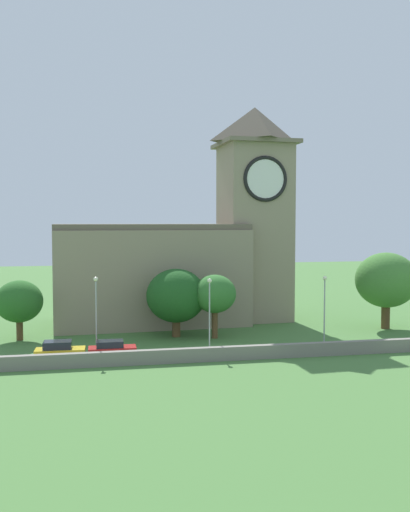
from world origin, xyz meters
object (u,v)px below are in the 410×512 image
at_px(car_red, 112,349).
at_px(tree_riverside_west, 386,280).
at_px(streetlamp_east_mid, 325,298).
at_px(car_yellow, 60,351).
at_px(tree_by_tower, 19,302).
at_px(tree_churchyard, 176,296).
at_px(streetlamp_central, 210,303).
at_px(church, 189,251).
at_px(tree_riverside_east, 215,294).
at_px(streetlamp_west_mid, 96,303).

height_order(car_red, tree_riverside_west, tree_riverside_west).
bearing_deg(streetlamp_east_mid, tree_riverside_west, 30.04).
distance_m(car_yellow, tree_by_tower, 12.01).
height_order(car_yellow, tree_churchyard, tree_churchyard).
bearing_deg(tree_riverside_west, streetlamp_east_mid, -149.96).
relative_size(streetlamp_central, tree_churchyard, 0.95).
distance_m(car_red, tree_churchyard, 11.88).
distance_m(church, tree_riverside_east, 11.72).
distance_m(tree_by_tower, tree_churchyard, 16.86).
bearing_deg(tree_by_tower, streetlamp_west_mid, -45.28).
distance_m(church, car_yellow, 25.12).
bearing_deg(tree_by_tower, tree_churchyard, -4.83).
bearing_deg(car_red, car_yellow, -173.11).
height_order(car_red, tree_by_tower, tree_by_tower).
bearing_deg(car_yellow, streetlamp_east_mid, 6.42).
xyz_separation_m(church, streetlamp_central, (-0.76, -16.57, -4.29)).
distance_m(car_red, tree_riverside_east, 13.91).
height_order(streetlamp_east_mid, tree_riverside_east, streetlamp_east_mid).
distance_m(car_red, tree_by_tower, 14.15).
bearing_deg(tree_riverside_east, streetlamp_central, -107.18).
height_order(streetlamp_central, tree_riverside_east, streetlamp_central).
bearing_deg(tree_by_tower, church, 21.63).
bearing_deg(streetlamp_east_mid, streetlamp_central, -174.63).
bearing_deg(car_yellow, streetlamp_west_mid, 35.89).
relative_size(streetlamp_central, tree_riverside_east, 1.03).
bearing_deg(streetlamp_east_mid, tree_by_tower, 166.62).
distance_m(car_red, streetlamp_west_mid, 4.71).
xyz_separation_m(streetlamp_central, tree_riverside_west, (22.91, 7.16, 1.03)).
bearing_deg(tree_riverside_west, tree_riverside_east, -176.02).
bearing_deg(church, tree_riverside_east, -84.75).
height_order(church, tree_churchyard, church).
xyz_separation_m(streetlamp_west_mid, tree_by_tower, (-8.07, 8.15, -0.77)).
xyz_separation_m(church, tree_riverside_west, (22.15, -9.41, -3.27)).
relative_size(streetlamp_west_mid, streetlamp_east_mid, 1.06).
xyz_separation_m(streetlamp_east_mid, tree_churchyard, (-14.84, 6.11, -0.14)).
height_order(car_red, streetlamp_central, streetlamp_central).
bearing_deg(tree_by_tower, tree_riverside_east, -8.26).
distance_m(car_red, streetlamp_central, 10.46).
bearing_deg(streetlamp_west_mid, car_yellow, -144.11).
bearing_deg(streetlamp_central, car_yellow, -172.66).
distance_m(streetlamp_central, tree_by_tower, 20.97).
relative_size(church, tree_churchyard, 4.05).
xyz_separation_m(streetlamp_west_mid, tree_riverside_west, (33.90, 6.60, 0.85)).
bearing_deg(streetlamp_east_mid, church, 127.54).
xyz_separation_m(church, streetlamp_west_mid, (-11.74, -16.01, -4.11)).
xyz_separation_m(church, tree_churchyard, (-3.02, -9.28, -4.50)).
bearing_deg(streetlamp_central, streetlamp_east_mid, 5.37).
height_order(church, car_red, church).
bearing_deg(tree_riverside_east, church, 95.25).
bearing_deg(tree_churchyard, church, 71.96).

